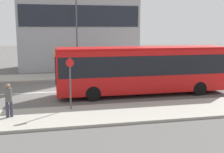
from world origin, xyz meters
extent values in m
plane|color=#595654|center=(0.00, 0.00, 0.00)|extent=(120.00, 120.00, 0.00)
cube|color=#A39E93|center=(0.00, -6.25, 0.07)|extent=(44.00, 3.50, 0.13)
cube|color=#A39E93|center=(0.00, 6.25, 0.07)|extent=(44.00, 3.50, 0.13)
cube|color=silver|center=(0.00, 0.00, 0.00)|extent=(41.80, 0.16, 0.01)
cube|color=#1E232D|center=(3.25, 9.47, 5.87)|extent=(12.51, 0.08, 2.20)
cube|color=red|center=(6.30, -2.01, 1.74)|extent=(11.92, 2.60, 2.85)
cube|color=black|center=(6.30, -2.01, 2.17)|extent=(11.68, 2.63, 1.31)
cube|color=red|center=(6.30, -2.01, 3.23)|extent=(11.74, 2.39, 0.14)
cube|color=black|center=(0.33, -2.01, 1.99)|extent=(0.05, 2.28, 1.71)
cube|color=yellow|center=(0.33, -2.01, 2.95)|extent=(0.04, 1.82, 0.32)
cylinder|color=black|center=(2.61, -3.20, 0.48)|extent=(0.96, 0.28, 0.96)
cylinder|color=black|center=(2.61, -0.82, 0.48)|extent=(0.96, 0.28, 0.96)
cylinder|color=black|center=(10.00, -3.20, 0.48)|extent=(0.96, 0.28, 0.96)
cylinder|color=black|center=(10.00, -0.82, 0.48)|extent=(0.96, 0.28, 0.96)
cube|color=#4C5156|center=(12.38, 3.31, 0.49)|extent=(4.65, 1.88, 0.68)
cube|color=#21262B|center=(12.24, 3.31, 1.13)|extent=(2.56, 1.65, 0.60)
cylinder|color=black|center=(13.82, 2.46, 0.30)|extent=(0.60, 0.18, 0.60)
cylinder|color=black|center=(13.82, 4.16, 0.30)|extent=(0.60, 0.18, 0.60)
cylinder|color=black|center=(10.94, 2.46, 0.30)|extent=(0.60, 0.18, 0.60)
cylinder|color=black|center=(10.94, 4.16, 0.30)|extent=(0.60, 0.18, 0.60)
cylinder|color=black|center=(16.68, 4.38, 0.30)|extent=(0.60, 0.18, 0.60)
cylinder|color=#383347|center=(-2.16, -5.94, 0.53)|extent=(0.15, 0.15, 0.80)
cylinder|color=#383347|center=(-1.96, -5.91, 0.53)|extent=(0.15, 0.15, 0.80)
cylinder|color=#4C4C4C|center=(-2.06, -5.92, 1.27)|extent=(0.34, 0.34, 0.69)
sphere|color=#936B4C|center=(-2.06, -5.92, 1.73)|extent=(0.22, 0.22, 0.22)
cylinder|color=#4C4C51|center=(1.07, -5.15, 1.56)|extent=(0.09, 0.09, 2.86)
cylinder|color=red|center=(1.07, -5.21, 2.72)|extent=(0.44, 0.03, 0.44)
cylinder|color=#4C4C51|center=(2.45, 5.60, 4.00)|extent=(0.14, 0.14, 7.75)
camera|label=1|loc=(0.11, -20.39, 4.53)|focal=45.00mm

